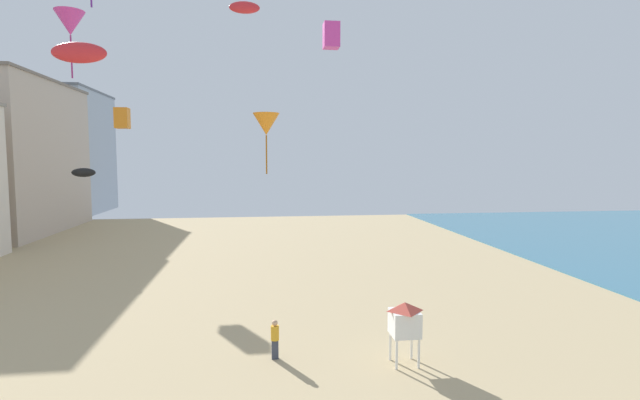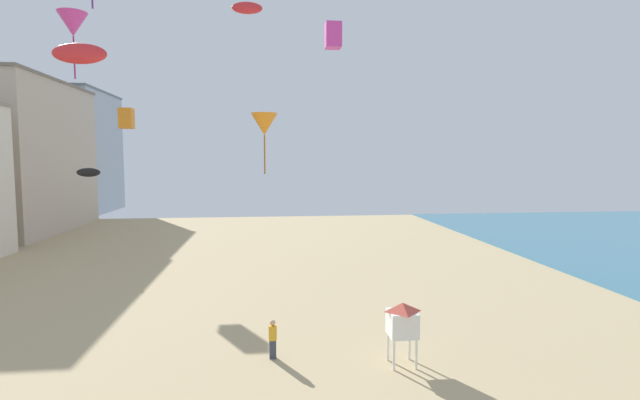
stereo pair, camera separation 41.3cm
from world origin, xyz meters
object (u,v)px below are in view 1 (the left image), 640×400
Objects in this scene: kite_magenta_box at (331,36)px; kite_magenta_delta at (70,23)px; lifeguard_stand at (405,320)px; kite_orange_delta at (266,124)px; kite_black_parafoil at (84,173)px; kite_red_parafoil_2 at (244,8)px; kite_red_parafoil at (79,53)px; kite_orange_box at (122,118)px; kite_flyer at (275,337)px.

kite_magenta_box is 0.45× the size of kite_magenta_delta.
kite_magenta_delta reaches higher than lifeguard_stand.
kite_orange_delta reaches higher than lifeguard_stand.
kite_black_parafoil is at bearing 124.18° from kite_orange_delta.
kite_orange_delta is 18.51m from kite_red_parafoil_2.
kite_orange_delta is 1.11× the size of kite_red_parafoil.
kite_magenta_delta is 2.19× the size of kite_orange_box.
kite_red_parafoil reaches higher than kite_orange_box.
kite_orange_delta is at bearing -38.64° from kite_magenta_delta.
kite_magenta_delta is at bearing 112.25° from kite_red_parafoil.
kite_orange_box reaches higher than kite_black_parafoil.
kite_red_parafoil is (-12.30, -10.04, -3.64)m from kite_magenta_box.
lifeguard_stand is 31.71m from kite_black_parafoil.
kite_red_parafoil is at bearing -79.59° from kite_orange_box.
kite_red_parafoil_2 is (-1.49, 16.61, 18.26)m from kite_flyer.
kite_flyer is 26.50m from kite_orange_box.
kite_black_parafoil is at bearing 109.31° from kite_red_parafoil.
kite_red_parafoil is at bearing -114.96° from kite_red_parafoil_2.
kite_magenta_delta is (-15.94, 10.37, 13.85)m from lifeguard_stand.
kite_orange_box is at bearing -19.57° from kite_black_parafoil.
kite_flyer is 0.64× the size of lifeguard_stand.
kite_flyer is at bearing -108.67° from kite_magenta_box.
kite_magenta_delta reaches higher than kite_black_parafoil.
kite_red_parafoil is 7.80m from kite_magenta_delta.
kite_magenta_delta is 1.87× the size of kite_black_parafoil.
kite_black_parafoil is 5.83m from kite_orange_box.
kite_red_parafoil_2 is (13.61, -6.02, 12.04)m from kite_black_parafoil.
lifeguard_stand is 1.13× the size of kite_red_parafoil.
kite_red_parafoil is at bearing -67.75° from kite_magenta_delta.
kite_orange_delta is (-0.26, 0.78, 8.76)m from kite_flyer.
kite_red_parafoil_2 is 13.46m from kite_orange_box.
kite_red_parafoil_2 is (-5.74, 4.06, 2.81)m from kite_magenta_box.
lifeguard_stand reaches higher than kite_flyer.
kite_flyer is 0.66× the size of kite_orange_delta.
kite_magenta_delta is 12.39m from kite_red_parafoil_2.
lifeguard_stand is at bearing -53.52° from kite_orange_box.
kite_orange_delta reaches higher than kite_black_parafoil.
kite_red_parafoil_2 reaches higher than kite_flyer.
kite_red_parafoil_2 is at bearing 144.72° from kite_magenta_box.
lifeguard_stand is 1.57× the size of kite_magenta_box.
kite_orange_delta is 8.55m from kite_red_parafoil.
kite_orange_delta is 1.29× the size of kite_black_parafoil.
kite_black_parafoil is (-15.11, 22.64, 6.22)m from kite_flyer.
kite_magenta_delta is at bearing 122.02° from kite_flyer.
kite_magenta_delta is (-15.03, -3.36, -0.67)m from kite_magenta_box.
kite_red_parafoil_2 is at bearing 94.46° from kite_orange_delta.
kite_orange_delta reaches higher than kite_flyer.
kite_orange_box is (-16.67, 22.54, 9.72)m from lifeguard_stand.
kite_orange_box is at bearing 154.66° from kite_red_parafoil_2.
kite_magenta_delta is 1.64× the size of kite_red_parafoil_2.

